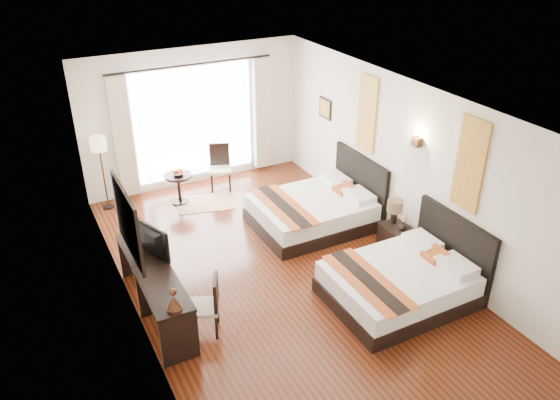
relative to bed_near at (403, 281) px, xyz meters
name	(u,v)px	position (x,y,z in m)	size (l,w,h in m)	color
floor	(281,274)	(-1.29, 1.36, -0.30)	(4.50, 7.50, 0.01)	#3A140A
ceiling	(281,102)	(-1.29, 1.36, 2.49)	(4.50, 7.50, 0.02)	white
wall_headboard	(403,165)	(0.95, 1.36, 1.10)	(0.01, 7.50, 2.80)	silver
wall_desk	(127,232)	(-3.54, 1.36, 1.10)	(0.01, 7.50, 2.80)	silver
wall_window	(194,118)	(-1.29, 5.10, 1.10)	(4.50, 0.01, 2.80)	silver
wall_entry	(470,361)	(-1.29, -2.39, 1.10)	(4.50, 0.01, 2.80)	silver
window_glass	(194,123)	(-1.29, 5.09, 1.00)	(2.40, 0.02, 2.20)	white
sheer_curtain	(195,124)	(-1.29, 5.03, 1.00)	(2.30, 0.02, 2.10)	white
drape_left	(123,138)	(-2.74, 4.99, 0.98)	(0.35, 0.14, 2.35)	beige
drape_right	(262,114)	(0.16, 4.99, 0.98)	(0.35, 0.14, 2.35)	beige
art_panel_near	(470,165)	(0.94, 0.00, 1.65)	(0.03, 0.50, 1.35)	#923B15
art_panel_far	(367,114)	(0.94, 2.41, 1.65)	(0.03, 0.50, 1.35)	#923B15
wall_sconce	(417,142)	(0.90, 1.06, 1.62)	(0.10, 0.14, 0.14)	#402316
mirror_frame	(127,222)	(-3.51, 1.34, 1.25)	(0.04, 1.25, 0.95)	black
mirror_glass	(129,221)	(-3.49, 1.34, 1.25)	(0.01, 1.12, 0.82)	white
bed_near	(403,281)	(0.00, 0.00, 0.00)	(2.03, 1.58, 1.14)	black
bed_far	(316,210)	(-0.02, 2.41, 0.01)	(2.08, 1.62, 1.17)	black
nightstand	(395,239)	(0.69, 1.06, -0.06)	(0.40, 0.49, 0.47)	black
table_lamp	(395,208)	(0.69, 1.15, 0.48)	(0.26, 0.26, 0.41)	black
vase	(403,224)	(0.72, 0.93, 0.28)	(0.14, 0.14, 0.14)	black
console_desk	(155,291)	(-3.28, 1.34, 0.08)	(0.50, 2.20, 0.76)	black
television	(144,241)	(-3.26, 1.69, 0.70)	(0.83, 0.11, 0.48)	black
bronze_figurine	(174,301)	(-3.28, 0.34, 0.60)	(0.19, 0.19, 0.28)	#402316
desk_chair	(206,315)	(-2.80, 0.65, -0.03)	(0.53, 0.53, 0.86)	#B7A58C
floor_lamp	(99,149)	(-3.23, 4.81, 0.92)	(0.29, 0.29, 1.44)	black
side_table	(179,189)	(-1.94, 4.36, 0.00)	(0.52, 0.52, 0.60)	black
fruit_bowl	(178,174)	(-1.93, 4.34, 0.33)	(0.22, 0.22, 0.05)	#442B18
window_chair	(221,176)	(-1.00, 4.57, -0.02)	(0.55, 0.55, 0.92)	#B7A58C
jute_rug	(205,203)	(-1.52, 4.10, -0.29)	(1.10, 0.75, 0.01)	tan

